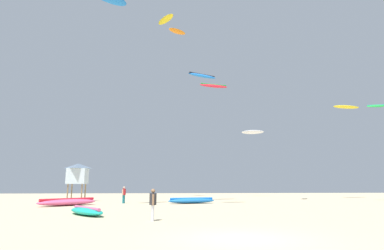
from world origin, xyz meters
The scene contains 14 objects.
ground_plane centered at (0.00, 0.00, 0.00)m, with size 120.00×120.00×0.00m, color beige.
person_foreground centered at (-3.27, 5.63, 0.93)m, with size 0.36×0.53×1.59m.
person_midground centered at (-6.79, 21.46, 0.95)m, with size 0.37×0.50×1.63m.
kite_grounded_near centered at (-0.12, 20.64, 0.27)m, with size 4.94×2.58×0.60m.
kite_grounded_mid centered at (-7.37, 9.05, 0.24)m, with size 3.30×4.10×0.50m.
kite_grounded_far centered at (-11.19, 18.20, 0.31)m, with size 4.91×4.82×0.63m.
lifeguard_tower centered at (-12.51, 25.66, 3.05)m, with size 2.30×2.30×4.15m.
kite_aloft_0 centered at (-1.64, 21.76, 18.67)m, with size 2.16×1.65×0.48m.
kite_aloft_1 centered at (21.93, 29.42, 12.33)m, with size 4.06×1.66×0.42m.
kite_aloft_3 centered at (11.18, 38.40, 10.19)m, with size 3.69×1.84×0.75m.
kite_aloft_4 centered at (1.84, 18.23, 11.27)m, with size 2.92×1.36×0.63m.
kite_aloft_7 centered at (-3.07, 33.48, 26.59)m, with size 3.03×3.81×0.61m.
kite_aloft_8 centered at (21.32, 22.48, 10.72)m, with size 2.11×1.06×0.52m.
kite_aloft_9 centered at (1.43, 24.39, 14.48)m, with size 3.80×2.42×0.79m.
Camera 1 is at (-2.60, -10.98, 1.78)m, focal length 29.57 mm.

